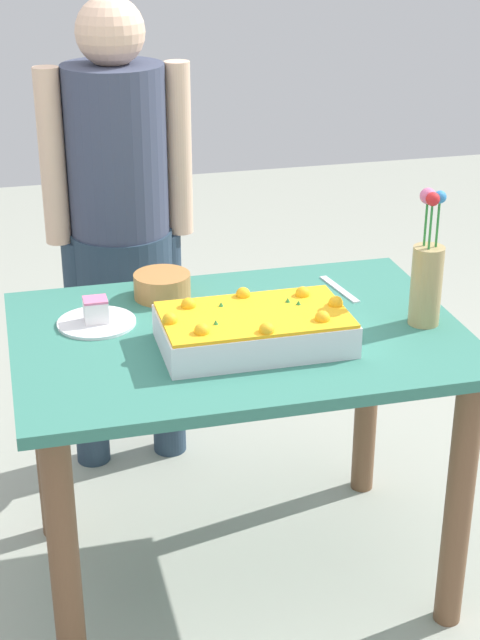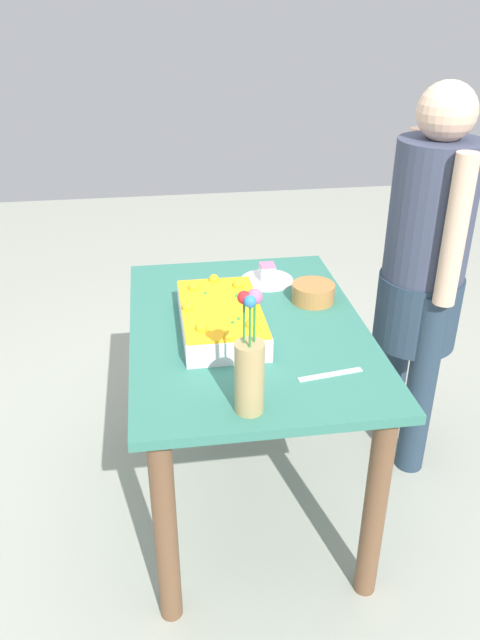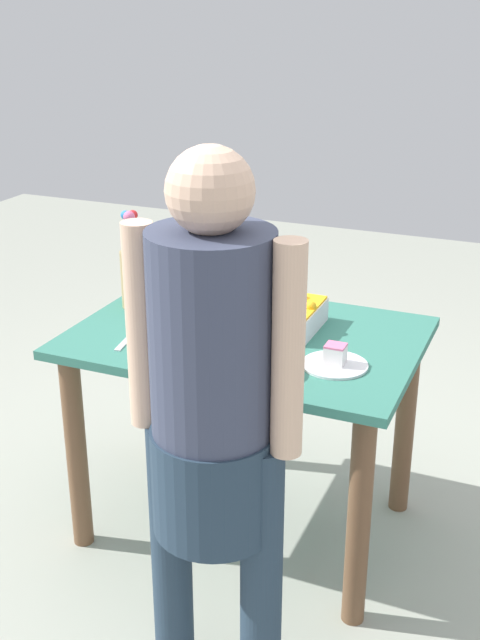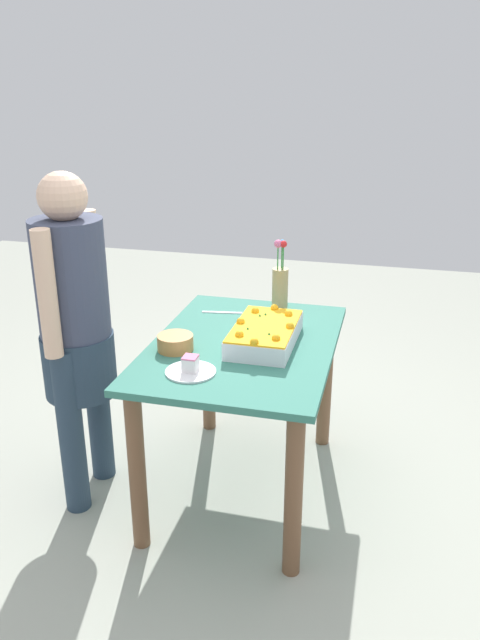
# 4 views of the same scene
# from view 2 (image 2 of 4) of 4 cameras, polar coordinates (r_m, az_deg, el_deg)

# --- Properties ---
(ground_plane) EXTENTS (8.00, 8.00, 0.00)m
(ground_plane) POSITION_cam_2_polar(r_m,az_deg,el_deg) (2.54, 0.61, -15.54)
(ground_plane) COLOR #A1A597
(dining_table) EXTENTS (1.12, 0.78, 0.75)m
(dining_table) POSITION_cam_2_polar(r_m,az_deg,el_deg) (2.16, 0.69, -3.88)
(dining_table) COLOR #357766
(dining_table) RESTS_ON ground_plane
(sheet_cake) EXTENTS (0.45, 0.26, 0.11)m
(sheet_cake) POSITION_cam_2_polar(r_m,az_deg,el_deg) (2.04, -1.75, 0.22)
(sheet_cake) COLOR white
(sheet_cake) RESTS_ON dining_table
(serving_plate_with_slice) EXTENTS (0.20, 0.20, 0.07)m
(serving_plate_with_slice) POSITION_cam_2_polar(r_m,az_deg,el_deg) (2.40, 2.49, 3.96)
(serving_plate_with_slice) COLOR white
(serving_plate_with_slice) RESTS_ON dining_table
(cake_knife) EXTENTS (0.05, 0.20, 0.00)m
(cake_knife) POSITION_cam_2_polar(r_m,az_deg,el_deg) (1.85, 8.25, -4.96)
(cake_knife) COLOR silver
(cake_knife) RESTS_ON dining_table
(flower_vase) EXTENTS (0.08, 0.08, 0.35)m
(flower_vase) POSITION_cam_2_polar(r_m,az_deg,el_deg) (1.62, 0.88, -4.62)
(flower_vase) COLOR tan
(flower_vase) RESTS_ON dining_table
(fruit_bowl) EXTENTS (0.15, 0.15, 0.07)m
(fruit_bowl) POSITION_cam_2_polar(r_m,az_deg,el_deg) (2.25, 6.71, 2.49)
(fruit_bowl) COLOR #B8793F
(fruit_bowl) RESTS_ON dining_table
(person_standing) EXTENTS (0.45, 0.31, 1.49)m
(person_standing) POSITION_cam_2_polar(r_m,az_deg,el_deg) (2.41, 16.50, 5.08)
(person_standing) COLOR #26394C
(person_standing) RESTS_ON ground_plane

